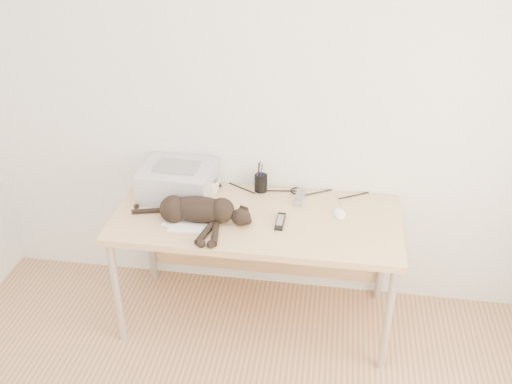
% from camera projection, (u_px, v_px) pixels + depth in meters
% --- Properties ---
extents(wall_back, '(3.50, 0.00, 3.50)m').
position_uv_depth(wall_back, '(266.00, 99.00, 3.20)').
color(wall_back, white).
rests_on(wall_back, floor).
extents(desk, '(1.60, 0.70, 0.74)m').
position_uv_depth(desk, '(259.00, 228.00, 3.31)').
color(desk, '#DFAF82').
rests_on(desk, floor).
extents(printer, '(0.42, 0.36, 0.19)m').
position_uv_depth(printer, '(178.00, 181.00, 3.33)').
color(printer, '#ABABAF').
rests_on(printer, desk).
extents(papers, '(0.32, 0.24, 0.01)m').
position_uv_depth(papers, '(192.00, 221.00, 3.12)').
color(papers, white).
rests_on(papers, desk).
extents(cat, '(0.68, 0.31, 0.16)m').
position_uv_depth(cat, '(196.00, 211.00, 3.10)').
color(cat, black).
rests_on(cat, desk).
extents(mug, '(0.13, 0.13, 0.09)m').
position_uv_depth(mug, '(212.00, 186.00, 3.38)').
color(mug, silver).
rests_on(mug, desk).
extents(pen_cup, '(0.08, 0.08, 0.20)m').
position_uv_depth(pen_cup, '(261.00, 183.00, 3.40)').
color(pen_cup, black).
rests_on(pen_cup, desk).
extents(remote_grey, '(0.06, 0.19, 0.02)m').
position_uv_depth(remote_grey, '(300.00, 197.00, 3.34)').
color(remote_grey, gray).
rests_on(remote_grey, desk).
extents(remote_black, '(0.05, 0.16, 0.02)m').
position_uv_depth(remote_black, '(280.00, 221.00, 3.11)').
color(remote_black, black).
rests_on(remote_black, desk).
extents(mouse, '(0.09, 0.13, 0.04)m').
position_uv_depth(mouse, '(340.00, 211.00, 3.18)').
color(mouse, white).
rests_on(mouse, desk).
extents(cable_tangle, '(1.36, 0.08, 0.01)m').
position_uv_depth(cable_tangle, '(264.00, 188.00, 3.44)').
color(cable_tangle, black).
rests_on(cable_tangle, desk).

